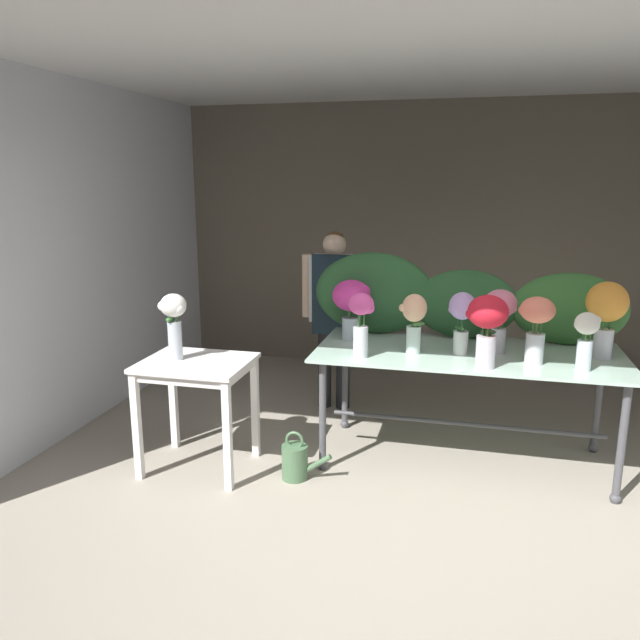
{
  "coord_description": "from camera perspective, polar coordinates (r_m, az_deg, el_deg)",
  "views": [
    {
      "loc": [
        0.47,
        -2.57,
        2.02
      ],
      "look_at": [
        -0.52,
        1.41,
        1.07
      ],
      "focal_mm": 34.43,
      "sensor_mm": 36.0,
      "label": 1
    }
  ],
  "objects": [
    {
      "name": "vase_peach_carnations",
      "position": [
        4.27,
        8.73,
        0.1
      ],
      "size": [
        0.19,
        0.17,
        0.42
      ],
      "color": "silver",
      "rests_on": "display_table_glass"
    },
    {
      "name": "florist",
      "position": [
        5.34,
        1.31,
        1.65
      ],
      "size": [
        0.58,
        0.24,
        1.58
      ],
      "color": "#232328",
      "rests_on": "ground"
    },
    {
      "name": "side_table_white",
      "position": [
        4.36,
        -11.41,
        -5.08
      ],
      "size": [
        0.74,
        0.61,
        0.79
      ],
      "color": "white",
      "rests_on": "ground"
    },
    {
      "name": "vase_white_roses_tall",
      "position": [
        4.32,
        -13.42,
        0.05
      ],
      "size": [
        0.19,
        0.18,
        0.46
      ],
      "color": "silver",
      "rests_on": "side_table_white"
    },
    {
      "name": "display_table_glass",
      "position": [
        4.48,
        13.52,
        -4.24
      ],
      "size": [
        2.12,
        0.97,
        0.83
      ],
      "color": "#AED1BD",
      "rests_on": "ground"
    },
    {
      "name": "ceiling_slab",
      "position": [
        4.67,
        8.59,
        23.15
      ],
      "size": [
        5.44,
        4.12,
        0.12
      ],
      "primitive_type": "cube",
      "color": "silver",
      "rests_on": "wall_back"
    },
    {
      "name": "vase_sunset_tulips",
      "position": [
        4.51,
        25.08,
        0.84
      ],
      "size": [
        0.27,
        0.27,
        0.52
      ],
      "color": "silver",
      "rests_on": "display_table_glass"
    },
    {
      "name": "watering_can",
      "position": [
        4.32,
        -2.3,
        -12.97
      ],
      "size": [
        0.35,
        0.18,
        0.34
      ],
      "color": "#4C704C",
      "rests_on": "ground"
    },
    {
      "name": "vase_crimson_peonies",
      "position": [
        4.03,
        15.33,
        -0.16
      ],
      "size": [
        0.27,
        0.26,
        0.48
      ],
      "color": "silver",
      "rests_on": "display_table_glass"
    },
    {
      "name": "wall_left",
      "position": [
        5.58,
        -20.48,
        5.79
      ],
      "size": [
        0.12,
        4.12,
        2.79
      ],
      "primitive_type": "cube",
      "color": "silver",
      "rests_on": "ground"
    },
    {
      "name": "vase_coral_ranunculus",
      "position": [
        4.22,
        19.52,
        -0.16
      ],
      "size": [
        0.23,
        0.22,
        0.45
      ],
      "color": "silver",
      "rests_on": "display_table_glass"
    },
    {
      "name": "vase_ivory_snapdragons",
      "position": [
        4.19,
        23.46,
        -1.47
      ],
      "size": [
        0.16,
        0.15,
        0.38
      ],
      "color": "silver",
      "rests_on": "display_table_glass"
    },
    {
      "name": "vase_rosy_roses",
      "position": [
        4.4,
        16.36,
        0.74
      ],
      "size": [
        0.23,
        0.22,
        0.45
      ],
      "color": "silver",
      "rests_on": "display_table_glass"
    },
    {
      "name": "ground_plane",
      "position": [
        5.02,
        7.47,
        -10.8
      ],
      "size": [
        8.79,
        8.79,
        0.0
      ],
      "primitive_type": "plane",
      "color": "#9E9384"
    },
    {
      "name": "vase_fuchsia_anemones",
      "position": [
        4.13,
        3.86,
        0.03
      ],
      "size": [
        0.18,
        0.17,
        0.44
      ],
      "color": "silver",
      "rests_on": "display_table_glass"
    },
    {
      "name": "vase_magenta_hydrangea",
      "position": [
        4.58,
        2.96,
        1.75
      ],
      "size": [
        0.29,
        0.29,
        0.46
      ],
      "color": "silver",
      "rests_on": "display_table_glass"
    },
    {
      "name": "wall_back",
      "position": [
        6.62,
        9.85,
        7.44
      ],
      "size": [
        5.32,
        0.12,
        2.79
      ],
      "primitive_type": "cube",
      "color": "#706656",
      "rests_on": "ground"
    },
    {
      "name": "vase_lilac_stock",
      "position": [
        4.31,
        13.1,
        0.37
      ],
      "size": [
        0.22,
        0.18,
        0.44
      ],
      "color": "silver",
      "rests_on": "display_table_glass"
    },
    {
      "name": "foliage_backdrop",
      "position": [
        4.74,
        12.53,
        1.75
      ],
      "size": [
        2.3,
        0.23,
        0.64
      ],
      "color": "#28562D",
      "rests_on": "display_table_glass"
    }
  ]
}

